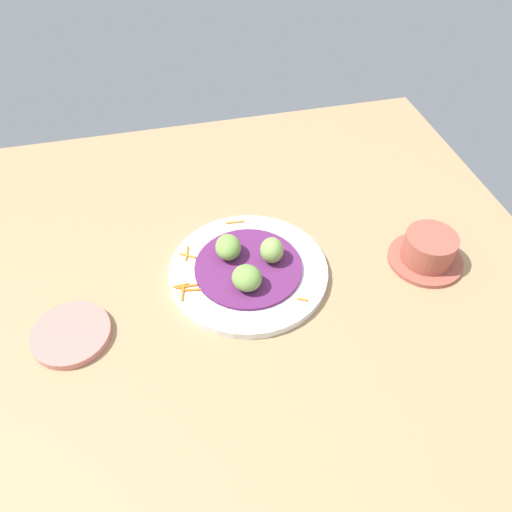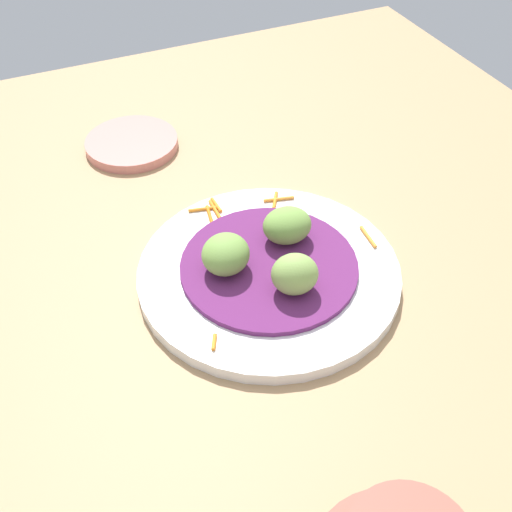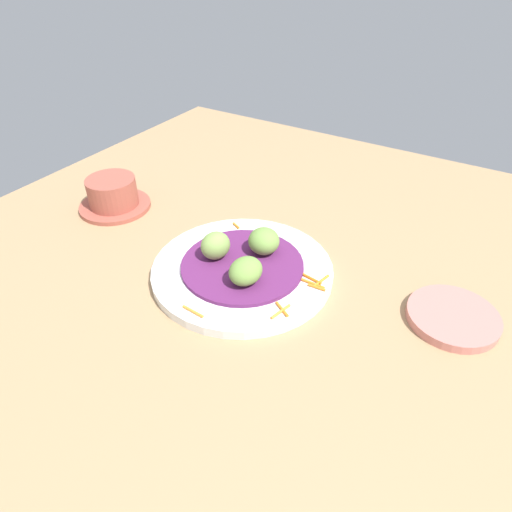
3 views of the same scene
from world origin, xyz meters
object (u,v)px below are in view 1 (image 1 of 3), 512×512
Objects in this scene: terracotta_bowl at (429,252)px; guac_scoop_center at (228,247)px; side_plate_small at (71,334)px; main_plate at (248,271)px; guac_scoop_left at (272,250)px; guac_scoop_right at (245,277)px.

guac_scoop_center is at bearing 166.93° from terracotta_bowl.
side_plate_small is (-27.08, -9.76, -3.36)cm from guac_scoop_center.
main_plate reaches higher than side_plate_small.
guac_scoop_left is 27.73cm from terracotta_bowl.
guac_scoop_left reaches higher than main_plate.
guac_scoop_right is at bearing -110.46° from main_plate.
side_plate_small is 61.44cm from terracotta_bowl.
main_plate is at bearing 69.54° from guac_scoop_right.
guac_scoop_center is at bearing 99.54° from guac_scoop_right.
main_plate is at bearing 171.73° from terracotta_bowl.
guac_scoop_right is 33.07cm from terracotta_bowl.
guac_scoop_left is at bearing 9.54° from main_plate.
side_plate_small is at bearing -160.17° from guac_scoop_center.
guac_scoop_center is 1.04× the size of guac_scoop_right.
guac_scoop_right is at bearing 4.56° from side_plate_small.
guac_scoop_left is (4.33, 0.73, 3.49)cm from main_plate.
guac_scoop_center is 35.24cm from terracotta_bowl.
main_plate is 5.61cm from guac_scoop_left.
guac_scoop_right is at bearing 179.20° from terracotta_bowl.
terracotta_bowl is at bearing -13.07° from guac_scoop_center.
guac_scoop_left is 0.88× the size of guac_scoop_center.
terracotta_bowl is (34.30, -7.96, -1.32)cm from guac_scoop_center.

